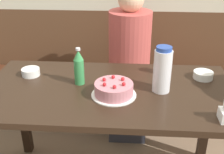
{
  "coord_description": "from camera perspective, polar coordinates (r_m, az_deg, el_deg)",
  "views": [
    {
      "loc": [
        0.11,
        -1.4,
        1.52
      ],
      "look_at": [
        0.01,
        0.05,
        0.81
      ],
      "focal_mm": 45.0,
      "sensor_mm": 36.0,
      "label": 1
    }
  ],
  "objects": [
    {
      "name": "bench_seat",
      "position": [
        2.58,
        0.93,
        -4.21
      ],
      "size": [
        2.7,
        0.38,
        0.43
      ],
      "color": "#472314",
      "rests_on": "ground_plane"
    },
    {
      "name": "dining_table",
      "position": [
        1.64,
        -0.54,
        -5.46
      ],
      "size": [
        1.45,
        0.74,
        0.76
      ],
      "color": "black",
      "rests_on": "ground_plane"
    },
    {
      "name": "birthday_cake",
      "position": [
        1.51,
        0.37,
        -2.52
      ],
      "size": [
        0.25,
        0.25,
        0.09
      ],
      "color": "white",
      "rests_on": "dining_table"
    },
    {
      "name": "water_pitcher",
      "position": [
        1.54,
        10.21,
        1.37
      ],
      "size": [
        0.1,
        0.1,
        0.26
      ],
      "color": "white",
      "rests_on": "dining_table"
    },
    {
      "name": "soju_bottle",
      "position": [
        1.62,
        -6.74,
        2.02
      ],
      "size": [
        0.06,
        0.06,
        0.22
      ],
      "color": "#388E4C",
      "rests_on": "dining_table"
    },
    {
      "name": "bowl_soup_white",
      "position": [
        1.81,
        -16.18,
        0.98
      ],
      "size": [
        0.11,
        0.11,
        0.04
      ],
      "color": "white",
      "rests_on": "dining_table"
    },
    {
      "name": "bowl_rice_small",
      "position": [
        1.79,
        18.02,
        0.39
      ],
      "size": [
        0.12,
        0.12,
        0.04
      ],
      "color": "white",
      "rests_on": "dining_table"
    },
    {
      "name": "glass_water_tall",
      "position": [
        1.8,
        9.59,
        2.15
      ],
      "size": [
        0.07,
        0.07,
        0.08
      ],
      "color": "silver",
      "rests_on": "dining_table"
    },
    {
      "name": "person_pale_blue_shirt",
      "position": [
        2.23,
        3.46,
        1.46
      ],
      "size": [
        0.32,
        0.34,
        1.25
      ],
      "rotation": [
        0.0,
        0.0,
        -1.57
      ],
      "color": "#33333D",
      "rests_on": "ground_plane"
    }
  ]
}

